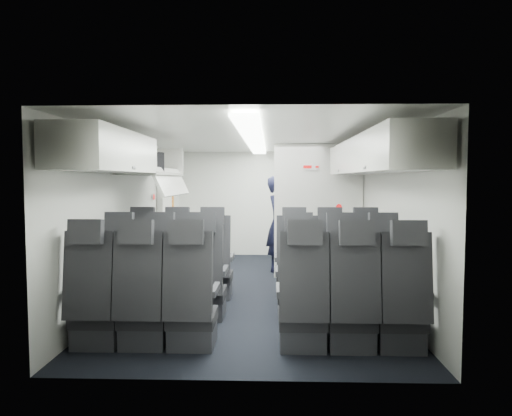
# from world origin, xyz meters

# --- Properties ---
(cabin_shell) EXTENTS (3.41, 6.01, 2.16)m
(cabin_shell) POSITION_xyz_m (0.00, 0.00, 1.12)
(cabin_shell) COLOR black
(cabin_shell) RESTS_ON ground
(seat_row_front) EXTENTS (3.33, 0.56, 1.24)m
(seat_row_front) POSITION_xyz_m (-0.00, -0.53, 0.40)
(seat_row_front) COLOR black
(seat_row_front) RESTS_ON cabin_shell
(seat_row_mid) EXTENTS (3.33, 0.56, 1.24)m
(seat_row_mid) POSITION_xyz_m (-0.00, -1.43, 0.40)
(seat_row_mid) COLOR black
(seat_row_mid) RESTS_ON cabin_shell
(seat_row_rear) EXTENTS (3.33, 0.56, 1.24)m
(seat_row_rear) POSITION_xyz_m (-0.00, -2.33, 0.40)
(seat_row_rear) COLOR black
(seat_row_rear) RESTS_ON cabin_shell
(overhead_bin_left_rear) EXTENTS (0.53, 1.80, 0.40)m
(overhead_bin_left_rear) POSITION_xyz_m (-1.40, -2.00, 1.86)
(overhead_bin_left_rear) COLOR silver
(overhead_bin_left_rear) RESTS_ON cabin_shell
(overhead_bin_left_front_open) EXTENTS (0.64, 1.70, 0.72)m
(overhead_bin_left_front_open) POSITION_xyz_m (-1.44, -0.25, 1.74)
(overhead_bin_left_front_open) COLOR #9E9E93
(overhead_bin_left_front_open) RESTS_ON cabin_shell
(overhead_bin_right_rear) EXTENTS (0.53, 1.80, 0.40)m
(overhead_bin_right_rear) POSITION_xyz_m (1.40, -2.00, 1.86)
(overhead_bin_right_rear) COLOR silver
(overhead_bin_right_rear) RESTS_ON cabin_shell
(overhead_bin_right_front) EXTENTS (0.53, 1.70, 0.40)m
(overhead_bin_right_front) POSITION_xyz_m (1.40, -0.25, 1.86)
(overhead_bin_right_front) COLOR silver
(overhead_bin_right_front) RESTS_ON cabin_shell
(bulkhead_partition) EXTENTS (1.40, 0.15, 2.13)m
(bulkhead_partition) POSITION_xyz_m (0.98, 0.80, 1.08)
(bulkhead_partition) COLOR silver
(bulkhead_partition) RESTS_ON cabin_shell
(galley_unit) EXTENTS (0.85, 0.52, 1.90)m
(galley_unit) POSITION_xyz_m (0.95, 2.72, 0.95)
(galley_unit) COLOR #939399
(galley_unit) RESTS_ON cabin_shell
(boarding_door) EXTENTS (0.12, 1.27, 1.86)m
(boarding_door) POSITION_xyz_m (-1.64, 1.55, 0.95)
(boarding_door) COLOR silver
(boarding_door) RESTS_ON cabin_shell
(flight_attendant) EXTENTS (0.55, 0.69, 1.64)m
(flight_attendant) POSITION_xyz_m (0.36, 1.36, 0.82)
(flight_attendant) COLOR black
(flight_attendant) RESTS_ON ground
(carry_on_bag) EXTENTS (0.50, 0.42, 0.25)m
(carry_on_bag) POSITION_xyz_m (-1.44, -0.53, 1.81)
(carry_on_bag) COLOR black
(carry_on_bag) RESTS_ON overhead_bin_left_front_open
(papers) EXTENTS (0.21, 0.09, 0.15)m
(papers) POSITION_xyz_m (0.55, 1.31, 1.02)
(papers) COLOR white
(papers) RESTS_ON flight_attendant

